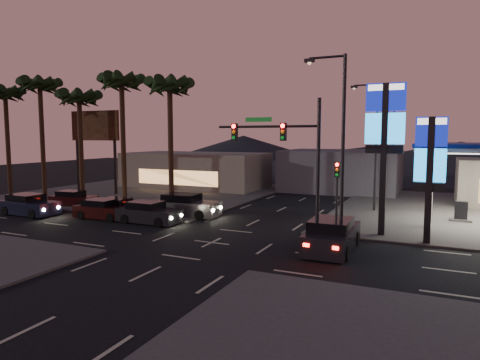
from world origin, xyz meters
The scene contains 27 objects.
ground centered at (0.00, 0.00, 0.00)m, with size 140.00×140.00×0.00m, color black.
corner_lot_nw centered at (-16.00, 16.00, 0.06)m, with size 24.00×24.00×0.12m, color #47443F.
pylon_sign_tall centered at (8.50, 5.50, 6.39)m, with size 2.20×0.35×9.00m.
pylon_sign_short centered at (11.00, 4.50, 4.66)m, with size 1.60×0.35×7.00m.
traffic_signal_mast centered at (3.76, 1.99, 5.23)m, with size 6.10×0.39×8.00m.
pedestal_signal centered at (5.50, 6.98, 2.92)m, with size 0.32×0.39×4.30m.
streetlight_near centered at (6.79, 1.00, 5.72)m, with size 2.14×0.25×10.00m.
streetlight_mid centered at (6.79, 14.00, 5.72)m, with size 2.14×0.25×10.00m.
streetlight_far centered at (6.79, 28.00, 5.72)m, with size 2.14×0.25×10.00m.
palm_a centered at (-9.00, 9.50, 9.43)m, with size 4.41×4.41×10.86m.
palm_b centered at (-14.00, 9.50, 9.97)m, with size 4.41×4.41×11.46m.
palm_c centered at (-19.00, 9.50, 8.88)m, with size 4.41×4.41×10.26m.
palm_d centered at (-24.00, 9.50, 10.15)m, with size 4.41×4.41×11.66m.
palm_e centered at (-29.00, 9.50, 9.61)m, with size 4.41×4.41×11.06m.
billboard centered at (-20.50, 13.00, 6.33)m, with size 6.00×0.30×8.50m.
building_far_west centered at (-14.00, 22.00, 2.00)m, with size 16.00×8.00×4.00m, color #726B5B.
building_far_mid centered at (2.00, 26.00, 2.20)m, with size 12.00×9.00×4.40m, color #4C4C51.
hill_left centered at (-25.00, 60.00, 3.00)m, with size 40.00×40.00×6.00m, color black.
hill_right centered at (15.00, 60.00, 2.50)m, with size 50.00×50.00×5.00m, color black.
hill_center centered at (0.00, 60.00, 2.00)m, with size 60.00×60.00×4.00m, color black.
car_lane_a_front centered at (-6.56, 3.01, 0.69)m, with size 4.56×1.97×1.48m.
car_lane_a_mid centered at (-10.59, 2.94, 0.64)m, with size 4.32×1.95×1.39m.
car_lane_a_rear centered at (-16.68, 1.70, 0.73)m, with size 4.90×2.17×1.58m.
car_lane_b_front centered at (-5.58, 6.15, 0.78)m, with size 5.27×2.48×1.68m.
car_lane_b_mid centered at (-10.06, 4.00, 0.63)m, with size 4.21×1.80×1.36m.
car_lane_b_rear centered at (-16.64, 6.02, 0.62)m, with size 4.20×2.03×1.33m.
suv_station centered at (6.50, 1.16, 0.80)m, with size 2.30×5.18×1.71m.
Camera 1 is at (11.27, -20.72, 5.99)m, focal length 32.00 mm.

